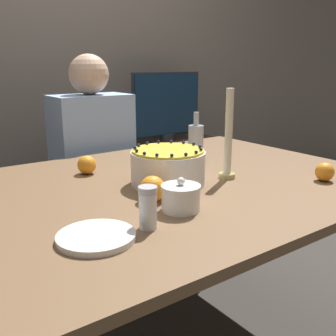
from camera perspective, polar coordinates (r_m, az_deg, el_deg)
name	(u,v)px	position (r m, az deg, el deg)	size (l,w,h in m)	color
wall_behind	(38,44)	(2.65, -18.30, 16.69)	(8.00, 0.05, 2.60)	slate
dining_table	(175,205)	(1.48, 1.01, -5.42)	(1.54, 1.15, 0.77)	brown
cake	(168,167)	(1.39, 0.00, 0.16)	(0.26, 0.26, 0.14)	white
sugar_bowl	(181,198)	(1.15, 1.87, -4.31)	(0.12, 0.12, 0.10)	white
sugar_shaker	(148,207)	(1.02, -2.94, -5.74)	(0.05, 0.05, 0.11)	white
plate_stack	(96,237)	(0.99, -10.38, -9.80)	(0.20, 0.20, 0.02)	white
candle	(228,142)	(1.47, 8.74, 3.82)	(0.06, 0.06, 0.33)	tan
bottle	(196,141)	(1.77, 4.06, 3.90)	(0.07, 0.07, 0.21)	#B2B7BC
orange_fruit_0	(325,172)	(1.55, 21.79, -0.53)	(0.07, 0.07, 0.07)	orange
orange_fruit_1	(87,165)	(1.56, -11.71, 0.45)	(0.07, 0.07, 0.07)	orange
orange_fruit_2	(152,189)	(1.23, -2.29, -3.03)	(0.08, 0.08, 0.08)	orange
person_man_blue_shirt	(94,186)	(2.18, -10.64, -2.64)	(0.40, 0.34, 1.23)	#2D2D38
side_cabinet	(167,184)	(2.88, -0.10, -2.41)	(0.78, 0.47, 0.65)	#382D23
tv_monitor	(167,106)	(2.77, -0.15, 9.00)	(0.55, 0.10, 0.48)	#2D2D33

